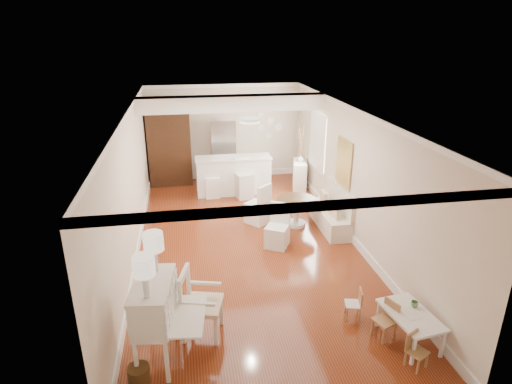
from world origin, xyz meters
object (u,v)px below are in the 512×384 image
object	(u,v)px
kids_chair_b	(353,304)
bar_stool_left	(212,181)
secretary_bureau	(156,322)
sideboard	(300,175)
gustavian_armchair	(202,304)
slip_chair_near	(277,226)
wicker_basket	(139,376)
kids_table	(409,327)
kids_chair_a	(385,320)
kids_chair_c	(417,351)
slip_chair_far	(258,203)
breakfast_counter	(234,175)
bar_stool_right	(244,178)
fridge	(236,151)
pantry_cabinet	(170,145)
dining_table	(296,212)

from	to	relation	value
kids_chair_b	bar_stool_left	bearing A→B (deg)	-148.47
secretary_bureau	sideboard	bearing A→B (deg)	66.89
gustavian_armchair	slip_chair_near	distance (m)	3.01
gustavian_armchair	bar_stool_left	bearing A→B (deg)	9.03
secretary_bureau	wicker_basket	xyz separation A→B (m)	(-0.23, -0.44, -0.47)
kids_table	kids_chair_a	xyz separation A→B (m)	(-0.32, 0.14, 0.06)
kids_chair_c	slip_chair_far	distance (m)	5.09
secretary_bureau	breakfast_counter	size ratio (longest dim) A/B	0.60
kids_chair_a	slip_chair_far	world-z (taller)	slip_chair_far
kids_chair_c	slip_chair_far	size ratio (longest dim) A/B	0.53
kids_chair_b	bar_stool_right	bearing A→B (deg)	-156.42
gustavian_armchair	fridge	size ratio (longest dim) A/B	0.58
gustavian_armchair	kids_chair_a	xyz separation A→B (m)	(2.61, -0.54, -0.23)
gustavian_armchair	bar_stool_left	xyz separation A→B (m)	(0.56, 5.55, -0.07)
wicker_basket	kids_chair_c	size ratio (longest dim) A/B	0.56
slip_chair_near	bar_stool_left	size ratio (longest dim) A/B	1.00
gustavian_armchair	pantry_cabinet	xyz separation A→B (m)	(-0.53, 6.84, 0.62)
gustavian_armchair	sideboard	size ratio (longest dim) A/B	1.27
kids_table	pantry_cabinet	size ratio (longest dim) A/B	0.41
fridge	secretary_bureau	bearing A→B (deg)	-105.45
wicker_basket	dining_table	distance (m)	5.35
kids_chair_b	sideboard	world-z (taller)	sideboard
secretary_bureau	pantry_cabinet	size ratio (longest dim) A/B	0.53
kids_chair_b	gustavian_armchair	bearing A→B (deg)	-76.78
breakfast_counter	sideboard	size ratio (longest dim) A/B	2.48
breakfast_counter	fridge	xyz separation A→B (m)	(0.20, 1.05, 0.39)
slip_chair_near	bar_stool_left	world-z (taller)	same
bar_stool_right	pantry_cabinet	xyz separation A→B (m)	(-1.94, 1.46, 0.61)
breakfast_counter	bar_stool_right	world-z (taller)	bar_stool_right
pantry_cabinet	kids_chair_b	bearing A→B (deg)	-67.28
kids_chair_a	wicker_basket	bearing A→B (deg)	-104.83
kids_chair_b	slip_chair_far	xyz separation A→B (m)	(-0.86, 3.76, 0.23)
kids_chair_a	sideboard	distance (m)	6.39
secretary_bureau	kids_table	world-z (taller)	secretary_bureau
kids_chair_c	breakfast_counter	bearing A→B (deg)	76.14
slip_chair_near	sideboard	world-z (taller)	slip_chair_near
secretary_bureau	kids_chair_c	size ratio (longest dim) A/B	2.40
slip_chair_far	pantry_cabinet	size ratio (longest dim) A/B	0.42
secretary_bureau	bar_stool_left	size ratio (longest dim) A/B	1.34
secretary_bureau	dining_table	bearing A→B (deg)	59.80
dining_table	slip_chair_near	distance (m)	1.14
kids_chair_c	bar_stool_right	size ratio (longest dim) A/B	0.47
gustavian_armchair	kids_chair_c	size ratio (longest dim) A/B	2.06
dining_table	kids_table	bearing A→B (deg)	-81.71
kids_chair_a	pantry_cabinet	bearing A→B (deg)	-177.17
kids_table	bar_stool_right	bearing A→B (deg)	104.15
kids_chair_a	fridge	world-z (taller)	fridge
gustavian_armchair	breakfast_counter	bearing A→B (deg)	3.31
slip_chair_near	kids_chair_c	bearing A→B (deg)	-43.67
fridge	bar_stool_left	bearing A→B (deg)	-122.67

